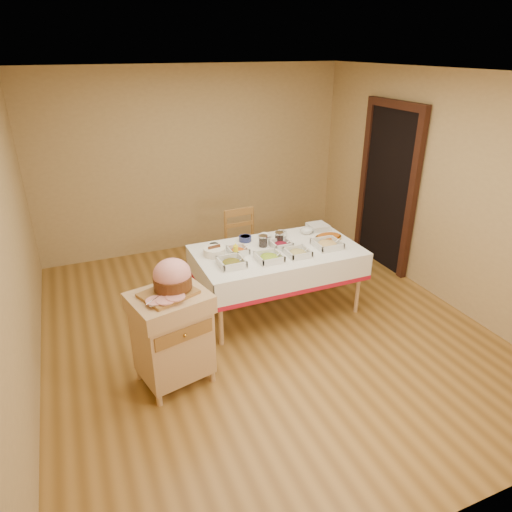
% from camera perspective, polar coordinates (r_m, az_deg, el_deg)
% --- Properties ---
extents(room_shell, '(5.00, 5.00, 5.00)m').
position_cam_1_polar(room_shell, '(4.48, 0.99, 5.09)').
color(room_shell, olive).
rests_on(room_shell, ground).
extents(doorway, '(0.09, 1.10, 2.20)m').
position_cam_1_polar(doorway, '(6.39, 16.18, 8.43)').
color(doorway, black).
rests_on(doorway, ground).
extents(dining_table, '(1.82, 1.02, 0.76)m').
position_cam_1_polar(dining_table, '(5.12, 2.65, -0.83)').
color(dining_table, tan).
rests_on(dining_table, ground).
extents(butcher_cart, '(0.74, 0.66, 0.90)m').
position_cam_1_polar(butcher_cart, '(4.13, -10.45, -9.50)').
color(butcher_cart, tan).
rests_on(butcher_cart, ground).
extents(dining_chair, '(0.45, 0.43, 0.96)m').
position_cam_1_polar(dining_chair, '(5.77, -1.52, 1.15)').
color(dining_chair, olive).
rests_on(dining_chair, ground).
extents(ham_on_board, '(0.46, 0.44, 0.30)m').
position_cam_1_polar(ham_on_board, '(3.91, -10.49, -2.80)').
color(ham_on_board, olive).
rests_on(ham_on_board, butcher_cart).
extents(serving_dish_a, '(0.27, 0.26, 0.11)m').
position_cam_1_polar(serving_dish_a, '(4.66, -3.08, -0.82)').
color(serving_dish_a, silver).
rests_on(serving_dish_a, dining_table).
extents(serving_dish_b, '(0.26, 0.26, 0.11)m').
position_cam_1_polar(serving_dish_b, '(4.78, 1.65, -0.16)').
color(serving_dish_b, silver).
rests_on(serving_dish_b, dining_table).
extents(serving_dish_c, '(0.24, 0.24, 0.10)m').
position_cam_1_polar(serving_dish_c, '(4.91, 5.24, 0.43)').
color(serving_dish_c, silver).
rests_on(serving_dish_c, dining_table).
extents(serving_dish_d, '(0.28, 0.28, 0.11)m').
position_cam_1_polar(serving_dish_d, '(5.15, 8.89, 1.48)').
color(serving_dish_d, silver).
rests_on(serving_dish_d, dining_table).
extents(serving_dish_e, '(0.22, 0.21, 0.10)m').
position_cam_1_polar(serving_dish_e, '(4.94, -2.26, 0.69)').
color(serving_dish_e, silver).
rests_on(serving_dish_e, dining_table).
extents(serving_dish_f, '(0.22, 0.21, 0.10)m').
position_cam_1_polar(serving_dish_f, '(5.10, 3.15, 1.47)').
color(serving_dish_f, silver).
rests_on(serving_dish_f, dining_table).
extents(small_bowl_left, '(0.12, 0.12, 0.06)m').
position_cam_1_polar(small_bowl_left, '(5.08, -5.28, 1.26)').
color(small_bowl_left, silver).
rests_on(small_bowl_left, dining_table).
extents(small_bowl_mid, '(0.14, 0.14, 0.06)m').
position_cam_1_polar(small_bowl_mid, '(5.25, -1.36, 2.23)').
color(small_bowl_mid, navy).
rests_on(small_bowl_mid, dining_table).
extents(small_bowl_right, '(0.12, 0.12, 0.06)m').
position_cam_1_polar(small_bowl_right, '(5.39, 3.25, 2.83)').
color(small_bowl_right, silver).
rests_on(small_bowl_right, dining_table).
extents(bowl_white_imported, '(0.19, 0.19, 0.04)m').
position_cam_1_polar(bowl_white_imported, '(5.36, 1.09, 2.52)').
color(bowl_white_imported, silver).
rests_on(bowl_white_imported, dining_table).
extents(bowl_small_imported, '(0.19, 0.19, 0.05)m').
position_cam_1_polar(bowl_small_imported, '(5.51, 6.34, 3.08)').
color(bowl_small_imported, silver).
rests_on(bowl_small_imported, dining_table).
extents(preserve_jar_left, '(0.10, 0.10, 0.13)m').
position_cam_1_polar(preserve_jar_left, '(5.10, 0.89, 1.83)').
color(preserve_jar_left, silver).
rests_on(preserve_jar_left, dining_table).
extents(preserve_jar_right, '(0.10, 0.10, 0.13)m').
position_cam_1_polar(preserve_jar_right, '(5.19, 2.91, 2.24)').
color(preserve_jar_right, silver).
rests_on(preserve_jar_right, dining_table).
extents(mustard_bottle, '(0.05, 0.05, 0.16)m').
position_cam_1_polar(mustard_bottle, '(4.84, -2.55, 0.67)').
color(mustard_bottle, yellow).
rests_on(mustard_bottle, dining_table).
extents(bread_basket, '(0.23, 0.23, 0.10)m').
position_cam_1_polar(bread_basket, '(4.91, -5.22, 0.57)').
color(bread_basket, white).
rests_on(bread_basket, dining_table).
extents(plate_stack, '(0.23, 0.23, 0.07)m').
position_cam_1_polar(plate_stack, '(5.64, 7.74, 3.65)').
color(plate_stack, silver).
rests_on(plate_stack, dining_table).
extents(brass_platter, '(0.32, 0.23, 0.04)m').
position_cam_1_polar(brass_platter, '(5.39, 9.05, 2.34)').
color(brass_platter, gold).
rests_on(brass_platter, dining_table).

